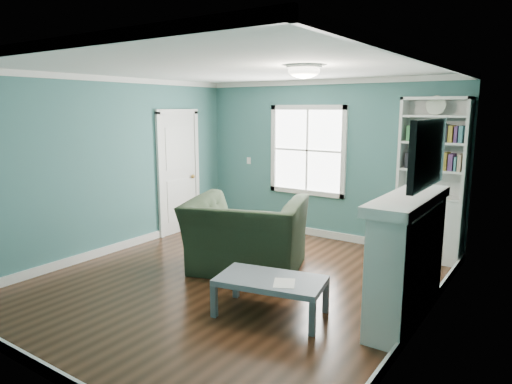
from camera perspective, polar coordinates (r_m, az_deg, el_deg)
The scene contains 13 objects.
floor at distance 5.83m, azimuth -2.91°, elevation -11.20°, with size 5.00×5.00×0.00m, color black.
room_walls at distance 5.45m, azimuth -3.07°, elevation 4.45°, with size 5.00×5.00×5.00m.
trim at distance 5.49m, azimuth -3.03°, elevation 0.87°, with size 4.50×5.00×2.60m.
window at distance 7.71m, azimuth 6.43°, elevation 5.19°, with size 1.40×0.06×1.50m.
bookshelf at distance 6.89m, azimuth 20.99°, elevation -0.49°, with size 0.90×0.35×2.31m.
fireplace at distance 4.91m, azimuth 18.49°, elevation -8.08°, with size 0.44×1.58×1.30m.
tv at distance 4.66m, azimuth 20.70°, elevation 4.54°, with size 0.06×1.10×0.65m, color black.
door at distance 8.00m, azimuth -9.64°, elevation 2.58°, with size 0.12×0.98×2.17m.
ceiling_fixture at distance 5.03m, azimuth 6.03°, elevation 14.95°, with size 0.38×0.38×0.15m.
light_switch at distance 8.36m, azimuth -0.90°, elevation 3.94°, with size 0.08×0.01×0.12m, color white.
recliner at distance 6.07m, azimuth -1.23°, elevation -3.87°, with size 1.48×0.96×1.29m, color black.
coffee_table at distance 4.86m, azimuth 1.85°, elevation -11.27°, with size 1.22×0.83×0.40m.
paper_sheet at distance 4.71m, azimuth 3.55°, elevation -11.30°, with size 0.21×0.27×0.00m, color white.
Camera 1 is at (3.28, -4.31, 2.15)m, focal length 32.00 mm.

